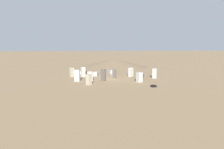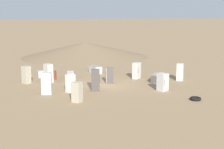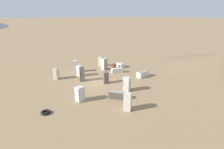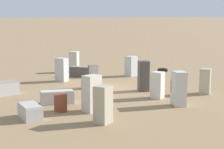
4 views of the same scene
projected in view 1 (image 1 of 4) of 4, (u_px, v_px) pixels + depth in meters
The scene contains 18 objects.
ground_plane at pixel (112, 79), 28.66m from camera, with size 1000.00×1000.00×0.00m, color #937551.
dirt_mound at pixel (113, 63), 47.97m from camera, with size 18.72×18.72×2.19m.
discarded_fridge_0 at pixel (96, 74), 32.15m from camera, with size 1.82×1.19×0.66m.
discarded_fridge_1 at pixel (111, 72), 34.71m from camera, with size 1.65×0.84×0.77m.
discarded_fridge_2 at pixel (131, 72), 30.78m from camera, with size 0.86×0.91×1.58m.
discarded_fridge_3 at pixel (72, 72), 30.80m from camera, with size 0.82×0.81×1.59m.
discarded_fridge_4 at pixel (140, 76), 29.20m from camera, with size 1.48×1.63×0.76m.
discarded_fridge_5 at pixel (103, 75), 26.73m from camera, with size 0.83×0.86×1.80m.
discarded_fridge_6 at pixel (139, 77), 25.58m from camera, with size 0.88×0.80×1.47m.
discarded_fridge_7 at pixel (155, 73), 29.18m from camera, with size 0.87×0.88×1.62m.
discarded_fridge_8 at pixel (89, 80), 23.72m from camera, with size 0.84×0.84×1.45m.
discarded_fridge_9 at pixel (83, 72), 30.78m from camera, with size 0.89×0.77×1.72m.
discarded_fridge_10 at pixel (84, 73), 33.69m from camera, with size 0.88×1.47×0.63m.
discarded_fridge_11 at pixel (90, 76), 26.75m from camera, with size 0.81×0.81×1.44m.
discarded_fridge_12 at pixel (114, 74), 29.37m from camera, with size 0.78×0.83×1.43m.
discarded_fridge_13 at pixel (77, 76), 26.44m from camera, with size 0.85×0.93×1.72m.
scrap_tire at pixel (154, 86), 22.53m from camera, with size 0.83×0.83×0.23m.
rusty_barrel at pixel (87, 73), 32.22m from camera, with size 0.61×0.61×0.81m.
Camera 1 is at (27.07, -8.14, 4.80)m, focal length 28.00 mm.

